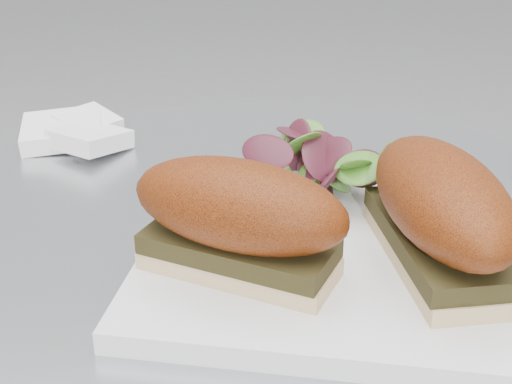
# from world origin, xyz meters

# --- Properties ---
(plate) EXTENTS (0.28, 0.28, 0.02)m
(plate) POSITION_xyz_m (0.06, -0.01, 0.74)
(plate) COLOR white
(plate) RESTS_ON table
(sandwich_left) EXTENTS (0.16, 0.10, 0.08)m
(sandwich_left) POSITION_xyz_m (0.00, -0.06, 0.79)
(sandwich_left) COLOR beige
(sandwich_left) RESTS_ON plate
(sandwich_right) EXTENTS (0.13, 0.19, 0.08)m
(sandwich_right) POSITION_xyz_m (0.13, -0.02, 0.79)
(sandwich_right) COLOR beige
(sandwich_right) RESTS_ON plate
(salad) EXTENTS (0.11, 0.11, 0.05)m
(salad) POSITION_xyz_m (0.04, 0.07, 0.77)
(salad) COLOR #4B7E29
(salad) RESTS_ON plate
(napkin) EXTENTS (0.12, 0.12, 0.02)m
(napkin) POSITION_xyz_m (-0.22, 0.16, 0.74)
(napkin) COLOR white
(napkin) RESTS_ON table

